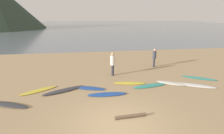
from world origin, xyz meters
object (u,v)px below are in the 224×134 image
surfboard_1 (39,90)px  surfboard_8 (194,85)px  surfboard_9 (199,78)px  person_1 (154,56)px  surfboard_4 (107,94)px  surfboard_6 (150,86)px  person_0 (113,62)px  surfboard_2 (64,90)px  surfboard_5 (130,83)px  surfboard_0 (8,105)px  driftwood_log (131,116)px  surfboard_7 (171,83)px  surfboard_3 (89,88)px

surfboard_1 → surfboard_8: bearing=-34.8°
surfboard_9 → person_1: bearing=155.0°
surfboard_4 → surfboard_6: size_ratio=0.95×
person_0 → surfboard_2: bearing=88.3°
surfboard_5 → surfboard_6: (1.20, -0.64, -0.00)m
surfboard_8 → surfboard_9: bearing=75.9°
surfboard_2 → surfboard_9: (9.55, 0.77, -0.01)m
surfboard_0 → surfboard_5: 7.25m
surfboard_5 → surfboard_2: bearing=-162.9°
driftwood_log → surfboard_7: bearing=44.0°
surfboard_6 → surfboard_8: size_ratio=0.90×
surfboard_4 → driftwood_log: 2.65m
surfboard_1 → surfboard_4: 4.25m
surfboard_4 → surfboard_8: bearing=6.4°
surfboard_4 → person_1: size_ratio=1.41×
surfboard_0 → surfboard_8: 11.12m
surfboard_4 → surfboard_8: size_ratio=0.86×
surfboard_2 → surfboard_6: size_ratio=1.09×
person_0 → person_1: (4.00, 1.77, -0.10)m
surfboard_6 → surfboard_9: surfboard_6 is taller
surfboard_0 → surfboard_3: surfboard_0 is taller
surfboard_1 → surfboard_6: bearing=-33.3°
person_0 → person_1: 4.38m
surfboard_5 → surfboard_9: surfboard_5 is taller
surfboard_3 → surfboard_5: bearing=29.3°
surfboard_5 → person_1: (3.14, 3.64, 0.92)m
person_1 → surfboard_1: bearing=-53.5°
person_0 → driftwood_log: size_ratio=1.23×
surfboard_1 → surfboard_3: surfboard_3 is taller
surfboard_5 → surfboard_9: 5.28m
surfboard_0 → driftwood_log: size_ratio=1.69×
surfboard_6 → surfboard_8: 2.93m
surfboard_7 → person_1: bearing=117.1°
surfboard_1 → surfboard_7: (8.55, -0.14, 0.02)m
surfboard_4 → person_0: (0.87, 3.39, 1.02)m
surfboard_0 → person_0: person_0 is taller
person_1 → surfboard_4: bearing=-30.7°
surfboard_6 → surfboard_4: bearing=-173.8°
surfboard_8 → surfboard_9: 1.70m
surfboard_3 → person_0: bearing=71.3°
surfboard_4 → person_0: size_ratio=1.28×
surfboard_3 → surfboard_6: surfboard_6 is taller
surfboard_1 → driftwood_log: driftwood_log is taller
surfboard_0 → surfboard_5: size_ratio=1.12×
surfboard_7 → surfboard_9: bearing=47.2°
surfboard_7 → surfboard_9: 2.61m
person_0 → surfboard_4: bearing=128.5°
surfboard_0 → surfboard_6: size_ratio=1.03×
surfboard_1 → surfboard_7: size_ratio=1.19×
person_1 → driftwood_log: 8.78m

